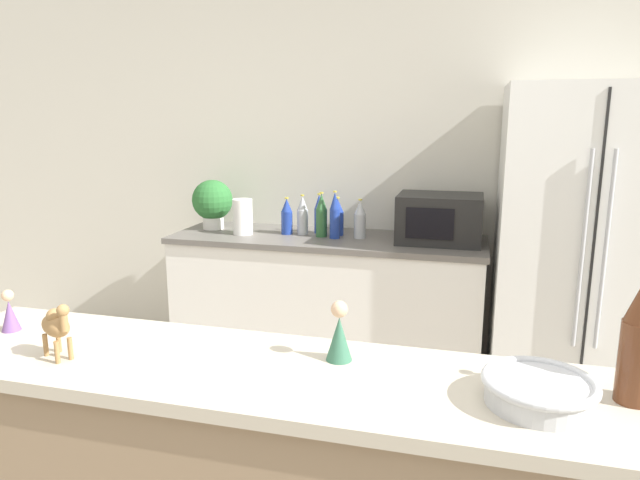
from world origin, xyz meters
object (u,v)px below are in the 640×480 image
(back_bottle_5, at_px, (335,216))
(wise_man_figurine_crimson, at_px, (339,335))
(back_bottle_2, at_px, (337,217))
(back_bottle_3, at_px, (321,216))
(fruit_bowl, at_px, (539,390))
(refrigerator, at_px, (579,252))
(microwave, at_px, (439,218))
(back_bottle_4, at_px, (287,217))
(back_bottle_0, at_px, (360,220))
(wise_man_figurine_blue, at_px, (10,313))
(potted_plant, at_px, (213,202))
(wine_bottle, at_px, (639,341))
(paper_towel_roll, at_px, (243,217))
(back_bottle_6, at_px, (319,214))
(back_bottle_1, at_px, (303,215))
(camel_figurine, at_px, (56,325))

(back_bottle_5, relative_size, wise_man_figurine_crimson, 1.79)
(back_bottle_2, xyz_separation_m, wise_man_figurine_crimson, (0.48, -2.02, 0.06))
(back_bottle_3, height_order, fruit_bowl, back_bottle_3)
(refrigerator, relative_size, microwave, 3.69)
(microwave, xyz_separation_m, wise_man_figurine_crimson, (-0.14, -1.98, 0.03))
(back_bottle_4, relative_size, fruit_bowl, 0.93)
(back_bottle_0, relative_size, wise_man_figurine_blue, 1.89)
(back_bottle_0, relative_size, back_bottle_5, 0.83)
(potted_plant, distance_m, wise_man_figurine_crimson, 2.40)
(wise_man_figurine_crimson, bearing_deg, potted_plant, 123.19)
(potted_plant, relative_size, wine_bottle, 1.07)
(refrigerator, bearing_deg, back_bottle_5, 179.04)
(wine_bottle, bearing_deg, paper_towel_roll, 131.86)
(back_bottle_6, distance_m, wise_man_figurine_blue, 2.14)
(back_bottle_3, bearing_deg, back_bottle_6, 112.60)
(refrigerator, height_order, back_bottle_6, refrigerator)
(back_bottle_5, bearing_deg, fruit_bowl, -64.97)
(back_bottle_0, height_order, back_bottle_1, back_bottle_1)
(paper_towel_roll, bearing_deg, wine_bottle, -48.14)
(back_bottle_5, bearing_deg, back_bottle_0, 18.02)
(back_bottle_5, relative_size, wise_man_figurine_blue, 2.29)
(back_bottle_3, bearing_deg, back_bottle_2, 40.02)
(microwave, height_order, back_bottle_5, back_bottle_5)
(back_bottle_4, xyz_separation_m, wine_bottle, (1.48, -2.02, 0.14))
(wise_man_figurine_blue, bearing_deg, back_bottle_5, 75.45)
(refrigerator, distance_m, wine_bottle, 1.98)
(potted_plant, bearing_deg, refrigerator, -2.78)
(wise_man_figurine_blue, bearing_deg, fruit_bowl, -2.64)
(back_bottle_5, relative_size, fruit_bowl, 1.15)
(microwave, bearing_deg, back_bottle_3, -177.58)
(camel_figurine, xyz_separation_m, wise_man_figurine_blue, (-0.27, 0.13, -0.04))
(back_bottle_2, relative_size, camel_figurine, 1.49)
(fruit_bowl, xyz_separation_m, wise_man_figurine_crimson, (-0.48, 0.12, 0.03))
(back_bottle_5, bearing_deg, back_bottle_2, 94.43)
(potted_plant, distance_m, back_bottle_3, 0.75)
(back_bottle_0, distance_m, wise_man_figurine_crimson, 2.00)
(back_bottle_2, bearing_deg, fruit_bowl, -65.81)
(potted_plant, xyz_separation_m, back_bottle_6, (0.71, 0.05, -0.06))
(back_bottle_5, distance_m, camel_figurine, 2.12)
(microwave, relative_size, back_bottle_0, 2.01)
(back_bottle_1, xyz_separation_m, wise_man_figurine_blue, (-0.29, -2.04, 0.04))
(back_bottle_0, bearing_deg, refrigerator, -3.28)
(back_bottle_6, distance_m, camel_figurine, 2.24)
(back_bottle_0, relative_size, back_bottle_1, 0.96)
(wine_bottle, distance_m, fruit_bowl, 0.24)
(wine_bottle, relative_size, wise_man_figurine_blue, 2.39)
(back_bottle_4, bearing_deg, wise_man_figurine_blue, -95.48)
(paper_towel_roll, distance_m, wise_man_figurine_crimson, 2.17)
(back_bottle_3, bearing_deg, camel_figurine, -93.96)
(back_bottle_1, distance_m, back_bottle_2, 0.22)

